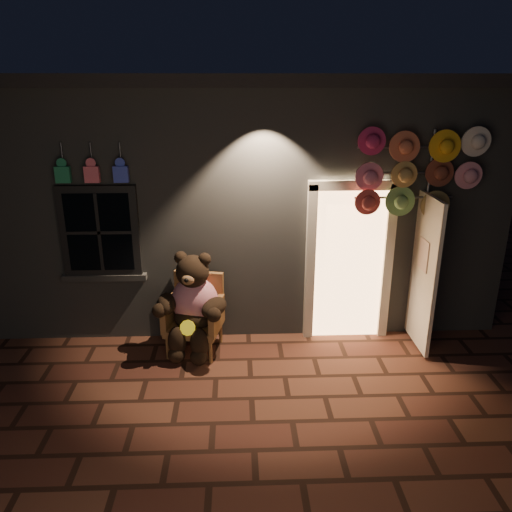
{
  "coord_description": "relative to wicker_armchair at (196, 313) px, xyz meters",
  "views": [
    {
      "loc": [
        -0.14,
        -4.75,
        3.4
      ],
      "look_at": [
        0.09,
        1.0,
        1.35
      ],
      "focal_mm": 35.0,
      "sensor_mm": 36.0,
      "label": 1
    }
  ],
  "objects": [
    {
      "name": "ground",
      "position": [
        0.7,
        -1.17,
        -0.5
      ],
      "size": [
        60.0,
        60.0,
        0.0
      ],
      "primitive_type": "plane",
      "color": "brown",
      "rests_on": "ground"
    },
    {
      "name": "teddy_bear",
      "position": [
        -0.02,
        -0.13,
        0.18
      ],
      "size": [
        0.96,
        0.84,
        1.36
      ],
      "rotation": [
        0.0,
        0.0,
        -0.22
      ],
      "color": "red",
      "rests_on": "ground"
    },
    {
      "name": "shop_building",
      "position": [
        0.7,
        2.82,
        1.23
      ],
      "size": [
        7.3,
        5.95,
        3.51
      ],
      "color": "slate",
      "rests_on": "ground"
    },
    {
      "name": "hat_rack",
      "position": [
        2.77,
        0.11,
        1.8
      ],
      "size": [
        1.61,
        0.22,
        2.84
      ],
      "color": "#59595E",
      "rests_on": "ground"
    },
    {
      "name": "wicker_armchair",
      "position": [
        0.0,
        0.0,
        0.0
      ],
      "size": [
        0.8,
        0.75,
        1.01
      ],
      "rotation": [
        0.0,
        0.0,
        -0.22
      ],
      "color": "brown",
      "rests_on": "ground"
    }
  ]
}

